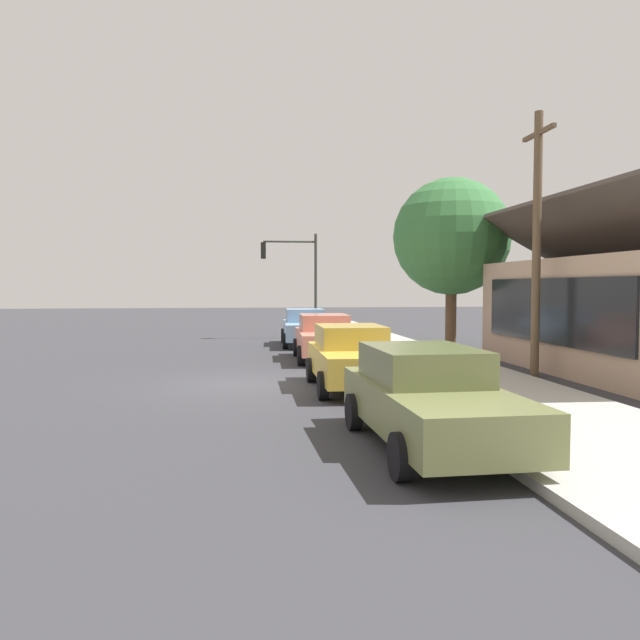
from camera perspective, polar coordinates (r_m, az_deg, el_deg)
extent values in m
plane|color=#38383D|center=(16.86, -6.65, -5.79)|extent=(120.00, 120.00, 0.00)
cube|color=#B2AFA8|center=(17.81, 11.75, -5.10)|extent=(60.00, 4.20, 0.16)
cube|color=#8CB7E0|center=(27.48, -1.34, -0.92)|extent=(4.74, 2.03, 0.70)
cube|color=#779CBE|center=(27.91, -1.40, 0.44)|extent=(2.31, 1.70, 0.56)
cylinder|color=black|center=(26.14, 0.84, -1.89)|extent=(0.67, 0.25, 0.66)
cylinder|color=black|center=(26.03, -3.16, -1.92)|extent=(0.67, 0.25, 0.66)
cylinder|color=black|center=(29.01, 0.29, -1.40)|extent=(0.67, 0.25, 0.66)
cylinder|color=black|center=(28.91, -3.32, -1.42)|extent=(0.67, 0.25, 0.66)
cube|color=#EA8C75|center=(22.01, 0.46, -1.91)|extent=(4.56, 2.04, 0.70)
cube|color=tan|center=(22.41, 0.35, -0.21)|extent=(2.22, 1.73, 0.56)
cylinder|color=black|center=(20.78, 3.41, -3.18)|extent=(0.67, 0.24, 0.66)
cylinder|color=black|center=(20.59, -1.75, -3.24)|extent=(0.67, 0.24, 0.66)
cylinder|color=black|center=(23.53, 2.40, -2.45)|extent=(0.67, 0.24, 0.66)
cylinder|color=black|center=(23.36, -2.15, -2.49)|extent=(0.67, 0.24, 0.66)
cube|color=gold|center=(15.82, 3.03, -3.88)|extent=(4.39, 1.91, 0.70)
cube|color=gold|center=(16.19, 2.78, -1.48)|extent=(2.12, 1.66, 0.56)
cylinder|color=black|center=(14.74, 7.48, -5.78)|extent=(0.66, 0.23, 0.66)
cylinder|color=black|center=(14.41, 0.27, -5.96)|extent=(0.66, 0.23, 0.66)
cylinder|color=black|center=(17.36, 5.31, -4.43)|extent=(0.66, 0.23, 0.66)
cylinder|color=black|center=(17.07, -0.82, -4.54)|extent=(0.66, 0.23, 0.66)
cube|color=olive|center=(10.22, 10.08, -7.77)|extent=(4.93, 2.00, 0.70)
cube|color=#61683C|center=(10.58, 9.26, -3.93)|extent=(2.39, 1.71, 0.56)
cylinder|color=black|center=(9.29, 18.74, -11.18)|extent=(0.67, 0.24, 0.66)
cylinder|color=black|center=(8.61, 7.35, -12.19)|extent=(0.67, 0.24, 0.66)
cylinder|color=black|center=(11.99, 11.98, -7.87)|extent=(0.67, 0.24, 0.66)
cylinder|color=black|center=(11.47, 3.10, -8.31)|extent=(0.67, 0.24, 0.66)
cube|color=black|center=(19.51, 20.05, 0.79)|extent=(8.24, 0.08, 1.91)
cube|color=#514742|center=(20.36, 24.28, 7.49)|extent=(10.90, 3.47, 1.95)
cylinder|color=brown|center=(25.81, 11.78, 0.91)|extent=(0.44, 0.44, 3.29)
sphere|color=#38753D|center=(25.87, 11.85, 7.41)|extent=(4.67, 4.67, 4.67)
cylinder|color=#383833|center=(31.38, -0.39, 3.09)|extent=(0.14, 0.14, 5.20)
cylinder|color=#383833|center=(31.32, -2.77, 7.11)|extent=(0.10, 2.60, 0.10)
cube|color=black|center=(31.22, -5.16, 6.29)|extent=(0.28, 0.24, 0.80)
sphere|color=red|center=(31.39, -5.18, 6.75)|extent=(0.16, 0.16, 0.16)
sphere|color=yellow|center=(31.37, -5.17, 6.27)|extent=(0.16, 0.16, 0.16)
sphere|color=green|center=(31.36, -5.17, 5.80)|extent=(0.16, 0.16, 0.16)
cylinder|color=brown|center=(18.97, 19.04, 6.40)|extent=(0.24, 0.24, 7.50)
cube|color=brown|center=(19.42, 19.21, 15.72)|extent=(1.80, 0.12, 0.12)
cylinder|color=red|center=(23.01, 3.70, -2.31)|extent=(0.22, 0.22, 0.55)
sphere|color=red|center=(22.98, 3.70, -1.46)|extent=(0.18, 0.18, 0.18)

